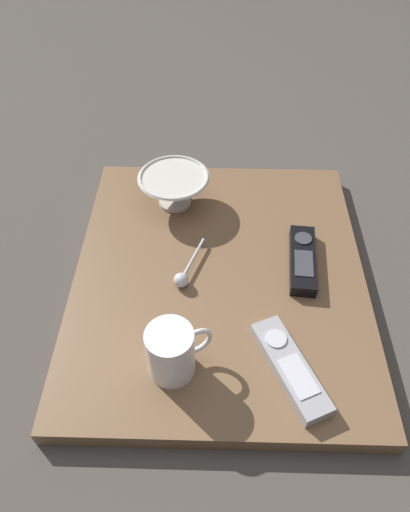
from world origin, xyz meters
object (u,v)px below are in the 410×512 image
Objects in this scene: cereal_bowl at (174,188)px; coffee_mug at (172,352)px; teaspoon at (183,277)px; tv_remote_near at (303,260)px; tv_remote_far at (290,367)px.

cereal_bowl is 0.42m from coffee_mug.
coffee_mug is 0.86× the size of teaspoon.
coffee_mug is at bearing -176.48° from cereal_bowl.
tv_remote_far is (-0.24, 0.05, -0.00)m from tv_remote_near.
tv_remote_far is at bearing 168.84° from tv_remote_near.
cereal_bowl is at bearing 27.68° from tv_remote_far.
tv_remote_far is at bearing -90.53° from coffee_mug.
coffee_mug is 0.19m from teaspoon.
tv_remote_near is (-0.18, -0.27, -0.03)m from cereal_bowl.
teaspoon is 0.73× the size of tv_remote_near.
coffee_mug reaches higher than tv_remote_near.
tv_remote_near is at bearing -11.16° from tv_remote_far.
tv_remote_far is (-0.00, -0.20, -0.04)m from coffee_mug.
cereal_bowl is at bearing 56.13° from tv_remote_near.
cereal_bowl is 0.24m from teaspoon.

